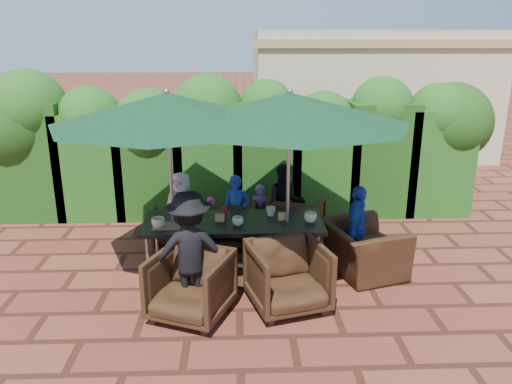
{
  "coord_description": "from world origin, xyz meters",
  "views": [
    {
      "loc": [
        -0.01,
        -6.25,
        3.05
      ],
      "look_at": [
        0.25,
        0.4,
        0.97
      ],
      "focal_mm": 35.0,
      "sensor_mm": 36.0,
      "label": 1
    }
  ],
  "objects_px": {
    "chair_far_right": "(296,217)",
    "chair_near_left": "(190,282)",
    "umbrella_left": "(167,109)",
    "chair_far_left": "(176,227)",
    "chair_near_right": "(288,273)",
    "chair_far_mid": "(231,220)",
    "dining_table": "(233,226)",
    "chair_end_right": "(363,241)",
    "umbrella_right": "(290,109)"
  },
  "relations": [
    {
      "from": "chair_far_right",
      "to": "chair_near_left",
      "type": "distance_m",
      "value": 2.55
    },
    {
      "from": "umbrella_left",
      "to": "chair_far_left",
      "type": "xyz_separation_m",
      "value": [
        -0.09,
        0.88,
        -1.87
      ]
    },
    {
      "from": "chair_far_left",
      "to": "chair_near_right",
      "type": "height_order",
      "value": "chair_near_right"
    },
    {
      "from": "umbrella_left",
      "to": "chair_far_mid",
      "type": "distance_m",
      "value": 2.23
    },
    {
      "from": "dining_table",
      "to": "chair_end_right",
      "type": "height_order",
      "value": "chair_end_right"
    },
    {
      "from": "umbrella_right",
      "to": "chair_far_left",
      "type": "distance_m",
      "value": 2.61
    },
    {
      "from": "umbrella_left",
      "to": "chair_end_right",
      "type": "distance_m",
      "value": 3.06
    },
    {
      "from": "chair_near_left",
      "to": "chair_end_right",
      "type": "xyz_separation_m",
      "value": [
        2.2,
        1.01,
        0.04
      ]
    },
    {
      "from": "chair_near_left",
      "to": "chair_end_right",
      "type": "height_order",
      "value": "chair_end_right"
    },
    {
      "from": "chair_far_left",
      "to": "chair_far_mid",
      "type": "relative_size",
      "value": 0.9
    },
    {
      "from": "umbrella_right",
      "to": "chair_far_left",
      "type": "xyz_separation_m",
      "value": [
        -1.57,
        0.92,
        -1.87
      ]
    },
    {
      "from": "chair_near_right",
      "to": "chair_far_mid",
      "type": "bearing_deg",
      "value": 93.57
    },
    {
      "from": "chair_far_mid",
      "to": "chair_far_right",
      "type": "distance_m",
      "value": 1.0
    },
    {
      "from": "chair_far_left",
      "to": "chair_far_right",
      "type": "distance_m",
      "value": 1.84
    },
    {
      "from": "umbrella_right",
      "to": "umbrella_left",
      "type": "bearing_deg",
      "value": 178.41
    },
    {
      "from": "chair_far_mid",
      "to": "chair_near_right",
      "type": "bearing_deg",
      "value": 111.77
    },
    {
      "from": "dining_table",
      "to": "chair_far_right",
      "type": "height_order",
      "value": "chair_far_right"
    },
    {
      "from": "umbrella_right",
      "to": "chair_near_right",
      "type": "height_order",
      "value": "umbrella_right"
    },
    {
      "from": "chair_near_left",
      "to": "chair_near_right",
      "type": "height_order",
      "value": "chair_near_right"
    },
    {
      "from": "dining_table",
      "to": "umbrella_right",
      "type": "bearing_deg",
      "value": -4.98
    },
    {
      "from": "umbrella_right",
      "to": "dining_table",
      "type": "bearing_deg",
      "value": 175.02
    },
    {
      "from": "chair_near_right",
      "to": "chair_end_right",
      "type": "xyz_separation_m",
      "value": [
        1.09,
        0.85,
        0.02
      ]
    },
    {
      "from": "dining_table",
      "to": "chair_far_left",
      "type": "distance_m",
      "value": 1.26
    },
    {
      "from": "chair_end_right",
      "to": "umbrella_left",
      "type": "bearing_deg",
      "value": 73.02
    },
    {
      "from": "umbrella_left",
      "to": "chair_near_right",
      "type": "height_order",
      "value": "umbrella_left"
    },
    {
      "from": "dining_table",
      "to": "chair_near_left",
      "type": "relative_size",
      "value": 2.79
    },
    {
      "from": "chair_far_mid",
      "to": "chair_near_right",
      "type": "distance_m",
      "value": 2.03
    },
    {
      "from": "umbrella_left",
      "to": "chair_far_right",
      "type": "height_order",
      "value": "umbrella_left"
    },
    {
      "from": "umbrella_left",
      "to": "umbrella_right",
      "type": "distance_m",
      "value": 1.48
    },
    {
      "from": "chair_near_right",
      "to": "chair_end_right",
      "type": "relative_size",
      "value": 0.83
    },
    {
      "from": "dining_table",
      "to": "chair_far_mid",
      "type": "bearing_deg",
      "value": 92.48
    },
    {
      "from": "chair_far_mid",
      "to": "umbrella_right",
      "type": "bearing_deg",
      "value": 126.92
    },
    {
      "from": "dining_table",
      "to": "chair_near_right",
      "type": "relative_size",
      "value": 2.7
    },
    {
      "from": "chair_far_right",
      "to": "dining_table",
      "type": "bearing_deg",
      "value": 69.14
    },
    {
      "from": "chair_far_mid",
      "to": "chair_near_right",
      "type": "xyz_separation_m",
      "value": [
        0.68,
        -1.92,
        0.05
      ]
    },
    {
      "from": "umbrella_left",
      "to": "chair_near_right",
      "type": "bearing_deg",
      "value": -31.87
    },
    {
      "from": "umbrella_right",
      "to": "chair_far_right",
      "type": "xyz_separation_m",
      "value": [
        0.26,
        1.12,
        -1.82
      ]
    },
    {
      "from": "chair_near_right",
      "to": "chair_far_left",
      "type": "bearing_deg",
      "value": 114.63
    },
    {
      "from": "chair_far_left",
      "to": "chair_far_mid",
      "type": "bearing_deg",
      "value": -171.9
    },
    {
      "from": "chair_near_left",
      "to": "chair_end_right",
      "type": "distance_m",
      "value": 2.42
    },
    {
      "from": "dining_table",
      "to": "chair_near_right",
      "type": "distance_m",
      "value": 1.12
    },
    {
      "from": "chair_far_right",
      "to": "chair_near_right",
      "type": "relative_size",
      "value": 0.92
    },
    {
      "from": "dining_table",
      "to": "umbrella_right",
      "type": "distance_m",
      "value": 1.69
    },
    {
      "from": "umbrella_right",
      "to": "chair_end_right",
      "type": "relative_size",
      "value": 2.9
    },
    {
      "from": "chair_far_mid",
      "to": "chair_near_left",
      "type": "relative_size",
      "value": 0.92
    },
    {
      "from": "chair_far_left",
      "to": "chair_end_right",
      "type": "height_order",
      "value": "chair_end_right"
    },
    {
      "from": "chair_far_right",
      "to": "chair_near_left",
      "type": "xyz_separation_m",
      "value": [
        -1.44,
        -2.11,
        0.02
      ]
    },
    {
      "from": "chair_far_left",
      "to": "chair_near_right",
      "type": "distance_m",
      "value": 2.31
    },
    {
      "from": "umbrella_left",
      "to": "chair_end_right",
      "type": "relative_size",
      "value": 2.8
    },
    {
      "from": "chair_far_mid",
      "to": "chair_far_right",
      "type": "relative_size",
      "value": 0.96
    }
  ]
}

